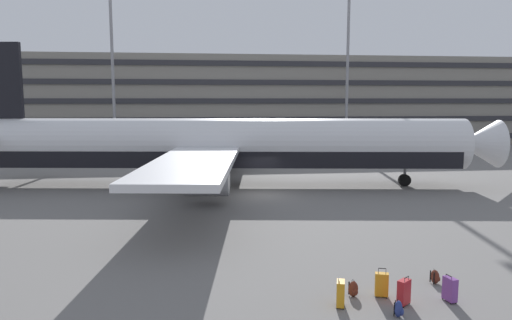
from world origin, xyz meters
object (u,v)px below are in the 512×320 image
object	(u,v)px
suitcase_scuffed	(404,292)
backpack_black	(353,289)
airliner	(219,146)
suitcase_orange	(382,284)
suitcase_purple	(450,289)
suitcase_teal	(341,293)
backpack_laid_flat	(399,309)
backpack_navy	(435,277)

from	to	relation	value
suitcase_scuffed	backpack_black	world-z (taller)	suitcase_scuffed
airliner	suitcase_orange	size ratio (longest dim) A/B	41.29
suitcase_purple	suitcase_scuffed	bearing A→B (deg)	-177.10
suitcase_teal	suitcase_scuffed	xyz separation A→B (m)	(2.01, -0.12, -0.00)
suitcase_purple	backpack_black	xyz separation A→B (m)	(-2.94, 0.74, -0.17)
suitcase_scuffed	suitcase_teal	bearing A→B (deg)	176.52
suitcase_purple	backpack_laid_flat	world-z (taller)	suitcase_purple
backpack_navy	airliner	bearing A→B (deg)	108.66
suitcase_teal	backpack_black	world-z (taller)	suitcase_teal
suitcase_teal	backpack_navy	size ratio (longest dim) A/B	1.72
suitcase_purple	suitcase_teal	distance (m)	3.58
suitcase_purple	suitcase_orange	size ratio (longest dim) A/B	0.89
suitcase_orange	suitcase_teal	bearing A→B (deg)	-159.78
backpack_navy	backpack_black	bearing A→B (deg)	-166.81
suitcase_scuffed	backpack_black	distance (m)	1.60
suitcase_scuffed	backpack_laid_flat	distance (m)	0.94
suitcase_purple	backpack_navy	xyz separation A→B (m)	(0.28, 1.49, -0.19)
suitcase_orange	backpack_laid_flat	size ratio (longest dim) A/B	1.81
backpack_black	backpack_navy	xyz separation A→B (m)	(3.22, 0.75, -0.01)
airliner	suitcase_purple	world-z (taller)	airliner
airliner	suitcase_scuffed	xyz separation A→B (m)	(4.94, -21.71, -2.57)
suitcase_scuffed	suitcase_purple	bearing A→B (deg)	2.90
suitcase_teal	backpack_black	distance (m)	0.97
suitcase_purple	backpack_navy	distance (m)	1.53
airliner	backpack_laid_flat	distance (m)	23.09
suitcase_scuffed	backpack_navy	world-z (taller)	suitcase_scuffed
backpack_navy	suitcase_scuffed	bearing A→B (deg)	-139.71
suitcase_purple	suitcase_scuffed	size ratio (longest dim) A/B	0.94
backpack_laid_flat	backpack_black	distance (m)	1.82
suitcase_purple	suitcase_orange	world-z (taller)	suitcase_orange
backpack_black	backpack_navy	distance (m)	3.31
suitcase_purple	backpack_black	bearing A→B (deg)	165.89
suitcase_orange	suitcase_teal	xyz separation A→B (m)	(-1.55, -0.57, 0.01)
suitcase_teal	backpack_laid_flat	xyz separation A→B (m)	(1.51, -0.90, -0.20)
suitcase_orange	backpack_laid_flat	bearing A→B (deg)	-91.54
suitcase_teal	suitcase_purple	bearing A→B (deg)	-0.68
suitcase_orange	backpack_navy	distance (m)	2.48
suitcase_purple	backpack_laid_flat	xyz separation A→B (m)	(-2.07, -0.86, -0.18)
airliner	suitcase_purple	size ratio (longest dim) A/B	46.59
airliner	backpack_navy	size ratio (longest dim) A/B	76.76
airliner	backpack_black	size ratio (longest dim) A/B	73.41
airliner	suitcase_teal	distance (m)	21.94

